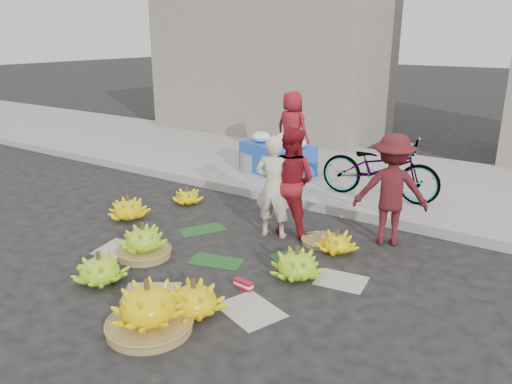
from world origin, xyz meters
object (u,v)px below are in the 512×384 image
Objects in this scene: banana_bunch_0 at (144,242)px; flower_table at (278,156)px; banana_bunch_4 at (297,264)px; vendor_cream at (274,187)px; bicycle at (380,168)px.

banana_bunch_0 is 0.47× the size of flower_table.
flower_table reaches higher than banana_bunch_4.
banana_bunch_4 is at bearing 120.89° from vendor_cream.
vendor_cream is at bearing 56.51° from banana_bunch_0.
banana_bunch_0 is 3.99m from flower_table.
bicycle reaches higher than flower_table.
vendor_cream is at bearing -41.70° from flower_table.
banana_bunch_4 is (1.87, 0.58, -0.02)m from banana_bunch_0.
vendor_cream is 2.18m from bicycle.
flower_table is 2.23m from bicycle.
banana_bunch_4 is at bearing 17.34° from banana_bunch_0.
bicycle reaches higher than banana_bunch_0.
bicycle is at bearing 93.10° from banana_bunch_4.
bicycle is (1.71, 3.54, 0.43)m from banana_bunch_0.
bicycle is (0.73, 2.05, -0.08)m from vendor_cream.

